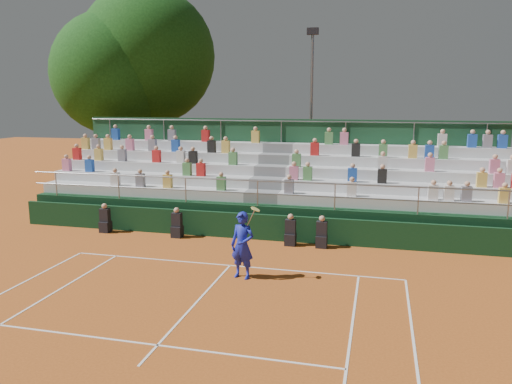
% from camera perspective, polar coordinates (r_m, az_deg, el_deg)
% --- Properties ---
extents(ground, '(90.00, 90.00, 0.00)m').
position_cam_1_polar(ground, '(16.41, -2.99, -8.40)').
color(ground, '#B1561D').
rests_on(ground, ground).
extents(courtside_wall, '(20.00, 0.15, 1.00)m').
position_cam_1_polar(courtside_wall, '(19.22, -0.22, -3.97)').
color(courtside_wall, black).
rests_on(courtside_wall, ground).
extents(line_officials, '(9.17, 0.40, 1.19)m').
position_cam_1_polar(line_officials, '(19.14, -4.17, -4.13)').
color(line_officials, black).
rests_on(line_officials, ground).
extents(grandstand, '(20.00, 5.20, 4.40)m').
position_cam_1_polar(grandstand, '(22.17, 1.85, -0.48)').
color(grandstand, black).
rests_on(grandstand, ground).
extents(tennis_player, '(0.95, 0.64, 2.22)m').
position_cam_1_polar(tennis_player, '(15.04, -1.56, -6.10)').
color(tennis_player, '#1722B3').
rests_on(tennis_player, ground).
extents(tree_west, '(7.18, 7.18, 10.39)m').
position_cam_1_polar(tree_west, '(31.28, -15.99, 12.89)').
color(tree_west, '#3D2716').
rests_on(tree_west, ground).
extents(tree_east, '(8.20, 8.20, 11.93)m').
position_cam_1_polar(tree_east, '(31.84, -12.37, 14.87)').
color(tree_east, '#3D2716').
rests_on(tree_east, ground).
extents(floodlight_mast, '(0.60, 0.25, 8.97)m').
position_cam_1_polar(floodlight_mast, '(27.26, 6.34, 10.22)').
color(floodlight_mast, gray).
rests_on(floodlight_mast, ground).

